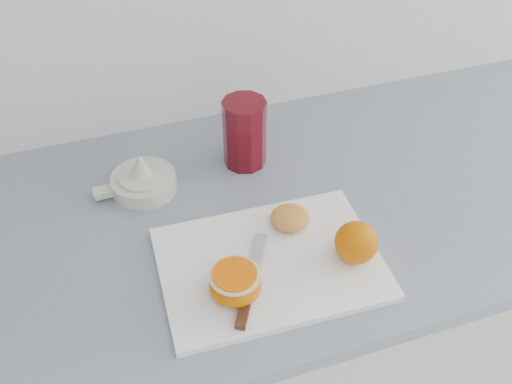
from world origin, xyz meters
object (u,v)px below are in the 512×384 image
at_px(citrus_juicer, 143,180).
at_px(red_tumbler, 245,135).
at_px(counter, 241,349).
at_px(cutting_board, 270,263).
at_px(half_orange, 235,284).

height_order(citrus_juicer, red_tumbler, red_tumbler).
height_order(counter, cutting_board, cutting_board).
relative_size(counter, cutting_board, 7.44).
bearing_deg(cutting_board, counter, 95.69).
bearing_deg(citrus_juicer, red_tumbler, 5.10).
height_order(half_orange, citrus_juicer, citrus_juicer).
distance_m(counter, red_tumbler, 0.53).
relative_size(counter, citrus_juicer, 17.17).
xyz_separation_m(cutting_board, half_orange, (-0.07, -0.05, 0.03)).
xyz_separation_m(cutting_board, red_tumbler, (0.04, 0.27, 0.06)).
bearing_deg(red_tumbler, cutting_board, -99.14).
relative_size(cutting_board, half_orange, 4.44).
relative_size(half_orange, citrus_juicer, 0.52).
bearing_deg(cutting_board, red_tumbler, 80.86).
bearing_deg(half_orange, citrus_juicer, 106.50).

